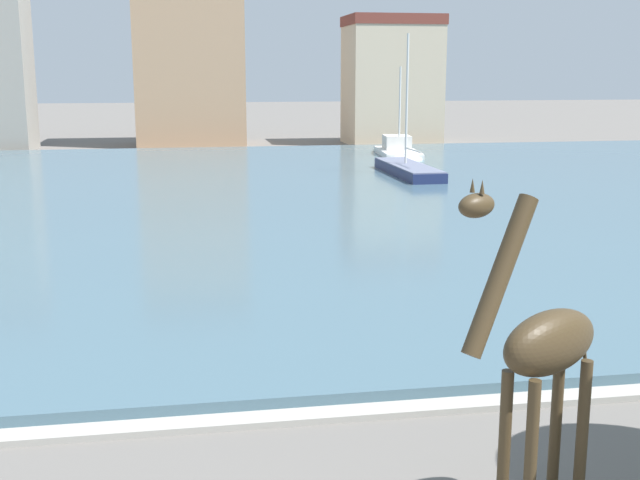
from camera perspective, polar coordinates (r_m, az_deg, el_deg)
harbor_water at (r=36.77m, az=-7.60°, el=2.92°), size 91.63×46.84×0.32m
quay_edge_coping at (r=13.95m, az=-3.39°, el=-12.45°), size 91.63×0.50×0.12m
giraffe_statue at (r=10.53m, az=15.39°, el=-7.56°), size 2.48×1.64×4.64m
sailboat_navy at (r=44.51m, az=5.94°, el=4.89°), size 1.88×8.77×7.70m
sailboat_white at (r=53.51m, az=5.56°, el=6.11°), size 2.99×7.09×6.05m
townhouse_wide_warehouse at (r=65.54m, az=-9.22°, el=12.58°), size 8.42×7.12×13.62m
townhouse_end_terrace at (r=66.08m, az=5.05°, el=11.13°), size 7.28×5.84×10.04m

